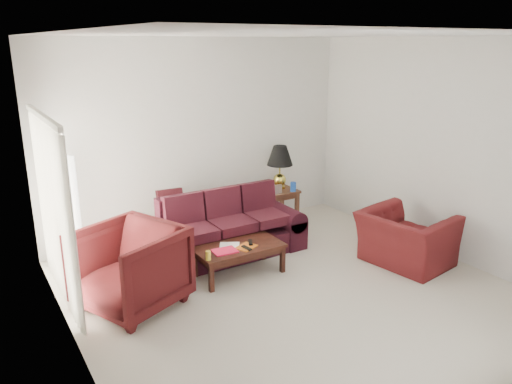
# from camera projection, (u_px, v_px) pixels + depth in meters

# --- Properties ---
(floor) EXTENTS (5.00, 5.00, 0.00)m
(floor) POSITION_uv_depth(u_px,v_px,m) (292.00, 291.00, 6.10)
(floor) COLOR beige
(floor) RESTS_ON ground
(blinds) EXTENTS (0.10, 2.00, 2.16)m
(blinds) POSITION_uv_depth(u_px,v_px,m) (53.00, 212.00, 5.64)
(blinds) COLOR silver
(blinds) RESTS_ON ground
(sofa) EXTENTS (2.22, 1.13, 0.88)m
(sofa) POSITION_uv_depth(u_px,v_px,m) (229.00, 226.00, 7.03)
(sofa) COLOR black
(sofa) RESTS_ON ground
(throw_pillow) EXTENTS (0.39, 0.22, 0.39)m
(throw_pillow) POSITION_uv_depth(u_px,v_px,m) (170.00, 202.00, 7.30)
(throw_pillow) COLOR black
(throw_pillow) RESTS_ON sofa
(end_table) EXTENTS (0.56, 0.56, 0.59)m
(end_table) POSITION_uv_depth(u_px,v_px,m) (278.00, 206.00, 8.31)
(end_table) COLOR #492419
(end_table) RESTS_ON ground
(table_lamp) EXTENTS (0.45, 0.45, 0.71)m
(table_lamp) POSITION_uv_depth(u_px,v_px,m) (280.00, 167.00, 8.20)
(table_lamp) COLOR gold
(table_lamp) RESTS_ON end_table
(clock) EXTENTS (0.14, 0.05, 0.14)m
(clock) POSITION_uv_depth(u_px,v_px,m) (278.00, 189.00, 7.99)
(clock) COLOR silver
(clock) RESTS_ON end_table
(blue_canister) EXTENTS (0.12, 0.12, 0.15)m
(blue_canister) POSITION_uv_depth(u_px,v_px,m) (293.00, 187.00, 8.10)
(blue_canister) COLOR #1945A3
(blue_canister) RESTS_ON end_table
(picture_frame) EXTENTS (0.16, 0.19, 0.06)m
(picture_frame) POSITION_uv_depth(u_px,v_px,m) (264.00, 183.00, 8.29)
(picture_frame) COLOR silver
(picture_frame) RESTS_ON end_table
(floor_lamp) EXTENTS (0.29, 0.29, 1.52)m
(floor_lamp) POSITION_uv_depth(u_px,v_px,m) (72.00, 211.00, 6.65)
(floor_lamp) COLOR white
(floor_lamp) RESTS_ON ground
(armchair_left) EXTENTS (1.38, 1.36, 0.96)m
(armchair_left) POSITION_uv_depth(u_px,v_px,m) (130.00, 268.00, 5.61)
(armchair_left) COLOR #3D0E0F
(armchair_left) RESTS_ON ground
(armchair_right) EXTENTS (1.14, 1.26, 0.73)m
(armchair_right) POSITION_uv_depth(u_px,v_px,m) (406.00, 239.00, 6.76)
(armchair_right) COLOR #481012
(armchair_right) RESTS_ON ground
(coffee_table) EXTENTS (1.27, 0.96, 0.40)m
(coffee_table) POSITION_uv_depth(u_px,v_px,m) (239.00, 260.00, 6.49)
(coffee_table) COLOR black
(coffee_table) RESTS_ON ground
(magazine_red) EXTENTS (0.31, 0.24, 0.02)m
(magazine_red) POSITION_uv_depth(u_px,v_px,m) (225.00, 251.00, 6.25)
(magazine_red) COLOR red
(magazine_red) RESTS_ON coffee_table
(magazine_white) EXTENTS (0.31, 0.29, 0.01)m
(magazine_white) POSITION_uv_depth(u_px,v_px,m) (230.00, 245.00, 6.44)
(magazine_white) COLOR white
(magazine_white) RESTS_ON coffee_table
(magazine_orange) EXTENTS (0.31, 0.28, 0.01)m
(magazine_orange) POSITION_uv_depth(u_px,v_px,m) (246.00, 247.00, 6.38)
(magazine_orange) COLOR orange
(magazine_orange) RESTS_ON coffee_table
(remote_a) EXTENTS (0.07, 0.17, 0.02)m
(remote_a) POSITION_uv_depth(u_px,v_px,m) (247.00, 248.00, 6.30)
(remote_a) COLOR black
(remote_a) RESTS_ON coffee_table
(remote_b) EXTENTS (0.12, 0.18, 0.02)m
(remote_b) POSITION_uv_depth(u_px,v_px,m) (250.00, 242.00, 6.48)
(remote_b) COLOR black
(remote_b) RESTS_ON coffee_table
(yellow_glass) EXTENTS (0.07, 0.07, 0.11)m
(yellow_glass) POSITION_uv_depth(u_px,v_px,m) (208.00, 255.00, 6.01)
(yellow_glass) COLOR yellow
(yellow_glass) RESTS_ON coffee_table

